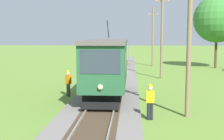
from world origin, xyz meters
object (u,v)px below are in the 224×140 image
(utility_pole_near_tram, at_px, (189,45))
(track_worker, at_px, (150,100))
(red_tram, at_px, (106,66))
(freight_car, at_px, (120,54))
(second_worker, at_px, (68,82))
(utility_pole_far, at_px, (153,36))
(utility_pole_mid, at_px, (162,34))
(tree_left_near, at_px, (217,19))

(utility_pole_near_tram, distance_m, track_worker, 3.35)
(red_tram, distance_m, freight_car, 23.00)
(track_worker, xyz_separation_m, second_worker, (-5.19, 5.81, 0.00))
(freight_car, relative_size, utility_pole_far, 0.66)
(utility_pole_mid, bearing_deg, second_worker, -127.62)
(red_tram, relative_size, second_worker, 4.79)
(track_worker, bearing_deg, tree_left_near, -22.36)
(freight_car, distance_m, tree_left_near, 13.26)
(red_tram, bearing_deg, freight_car, 90.01)
(utility_pole_near_tram, distance_m, tree_left_near, 26.45)
(freight_car, distance_m, second_worker, 22.28)
(utility_pole_mid, relative_size, second_worker, 4.63)
(red_tram, xyz_separation_m, utility_pole_mid, (4.45, 10.10, 2.04))
(utility_pole_far, relative_size, tree_left_near, 0.86)
(utility_pole_near_tram, bearing_deg, utility_pole_mid, 90.00)
(utility_pole_near_tram, relative_size, track_worker, 3.99)
(freight_car, distance_m, utility_pole_far, 5.08)
(red_tram, relative_size, tree_left_near, 0.94)
(red_tram, bearing_deg, second_worker, 161.72)
(utility_pole_mid, xyz_separation_m, track_worker, (-1.92, -15.03, -3.25))
(second_worker, distance_m, tree_left_near, 25.46)
(red_tram, xyz_separation_m, utility_pole_far, (4.45, 22.95, 1.82))
(freight_car, bearing_deg, track_worker, -84.82)
(utility_pole_mid, bearing_deg, track_worker, -97.29)
(track_worker, distance_m, tree_left_near, 28.03)
(track_worker, bearing_deg, utility_pole_far, -5.62)
(red_tram, bearing_deg, utility_pole_near_tram, -43.96)
(second_worker, bearing_deg, tree_left_near, -177.29)
(red_tram, bearing_deg, track_worker, -62.85)
(red_tram, relative_size, utility_pole_near_tram, 1.20)
(second_worker, bearing_deg, freight_car, -147.38)
(second_worker, bearing_deg, utility_pole_mid, -178.15)
(utility_pole_far, bearing_deg, utility_pole_mid, -90.00)
(red_tram, distance_m, tree_left_near, 24.51)
(utility_pole_far, distance_m, second_worker, 23.39)
(red_tram, height_order, track_worker, red_tram)
(utility_pole_far, bearing_deg, red_tram, -100.97)
(freight_car, bearing_deg, second_worker, -96.85)
(track_worker, height_order, tree_left_near, tree_left_near)
(freight_car, relative_size, second_worker, 2.91)
(utility_pole_mid, relative_size, utility_pole_far, 1.06)
(utility_pole_near_tram, relative_size, utility_pole_mid, 0.86)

